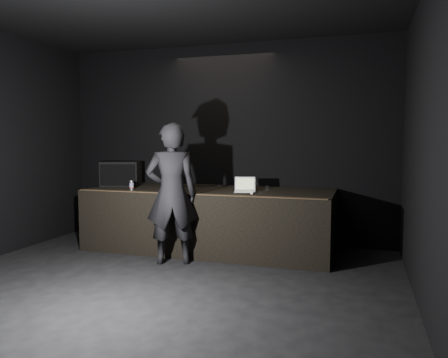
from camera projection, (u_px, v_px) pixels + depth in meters
name	position (u px, v px, depth m)	size (l,w,h in m)	color
ground	(125.00, 309.00, 4.67)	(7.00, 7.00, 0.00)	black
room_walls	(121.00, 119.00, 4.49)	(6.10, 7.10, 3.52)	black
stage_riser	(210.00, 219.00, 7.22)	(4.00, 1.50, 1.00)	black
riser_lip	(194.00, 194.00, 6.50)	(3.92, 0.10, 0.01)	brown
stage_monitor	(121.00, 174.00, 7.68)	(0.75, 0.64, 0.43)	black
cable	(201.00, 186.00, 7.65)	(0.02, 0.02, 0.92)	black
laptop	(245.00, 188.00, 6.87)	(0.38, 0.36, 0.22)	white
beer_can	(132.00, 185.00, 7.02)	(0.07, 0.07, 0.16)	silver
plastic_cup	(267.00, 188.00, 6.89)	(0.07, 0.07, 0.09)	white
wii_remote	(252.00, 193.00, 6.58)	(0.03, 0.14, 0.03)	white
person	(172.00, 194.00, 6.35)	(0.75, 0.49, 2.05)	black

